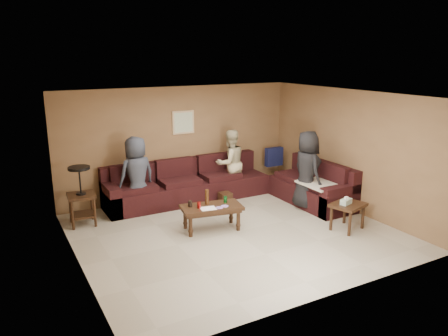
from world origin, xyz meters
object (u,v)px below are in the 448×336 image
Objects in this scene: person_left at (137,175)px; person_middle at (230,163)px; coffee_table at (211,209)px; end_table_left at (81,195)px; sectional_sofa at (232,188)px; waste_bin at (225,199)px; person_right at (307,170)px; side_table_right at (348,207)px.

person_left is 2.24m from person_middle.
coffee_table is at bearing 109.04° from person_left.
person_left is at bearing -1.19° from person_middle.
person_middle is at bearing 3.97° from end_table_left.
sectional_sofa reaches higher than waste_bin.
person_right reaches higher than coffee_table.
sectional_sofa is 0.35m from waste_bin.
side_table_right is at bearing 126.97° from person_left.
person_right reaches higher than end_table_left.
sectional_sofa is 2.64m from side_table_right.
person_middle reaches higher than sectional_sofa.
sectional_sofa is 4.05× the size of end_table_left.
person_left is at bearing 120.81° from coffee_table.
person_middle is (-0.89, 2.85, 0.33)m from side_table_right.
end_table_left is at bearing 172.55° from waste_bin.
coffee_table is at bearing -130.10° from waste_bin.
waste_bin is 1.85m from person_right.
waste_bin is at bearing -7.45° from end_table_left.
end_table_left is 5.01m from side_table_right.
waste_bin is 0.99m from person_middle.
sectional_sofa is 1.69m from person_right.
side_table_right is 3.00m from person_middle.
person_right is at bearing 118.82° from person_middle.
person_middle is 0.92× the size of person_right.
person_middle is at bearing 52.71° from waste_bin.
person_right is at bearing 2.51° from coffee_table.
person_left is (1.14, 0.13, 0.20)m from end_table_left.
side_table_right is at bearing -58.70° from waste_bin.
end_table_left is (-2.05, 1.40, 0.21)m from coffee_table.
coffee_table is at bearing -133.31° from sectional_sofa.
person_right is (2.31, 0.10, 0.43)m from coffee_table.
person_right is (0.98, -1.53, 0.06)m from person_middle.
sectional_sofa is at bearing -3.91° from end_table_left.
side_table_right is 4.18m from person_left.
coffee_table is 0.78× the size of person_middle.
end_table_left is 3.88× the size of waste_bin.
person_right is (4.36, -1.30, 0.23)m from end_table_left.
coffee_table is 2.14m from person_middle.
end_table_left is 3.39m from person_middle.
person_left reaches higher than sectional_sofa.
person_left is at bearing 170.22° from sectional_sofa.
side_table_right is 0.48× the size of person_middle.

